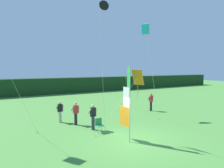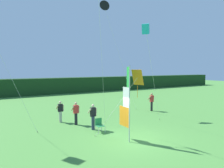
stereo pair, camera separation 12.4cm
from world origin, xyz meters
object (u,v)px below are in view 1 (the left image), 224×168
person_far_left (76,113)px  kite_cyan_box_1 (146,30)px  person_far_right (151,101)px  folding_chair (99,124)px  kite_orange_diamond_0 (136,80)px  person_mid_field (60,111)px  banner_flag (127,105)px  kite_black_delta_3 (104,6)px  person_near_banner (93,116)px

person_far_left → kite_cyan_box_1: bearing=-42.4°
person_far_right → folding_chair: person_far_right is taller
person_far_left → kite_orange_diamond_0: (1.83, -4.84, 2.62)m
person_far_left → person_mid_field: bearing=121.4°
kite_cyan_box_1 → banner_flag: bearing=-152.8°
kite_orange_diamond_0 → kite_cyan_box_1: kite_cyan_box_1 is taller
person_far_left → kite_black_delta_3: (3.95, 2.90, 8.98)m
kite_orange_diamond_0 → person_far_left: bearing=110.8°
person_far_right → folding_chair: 8.14m
person_near_banner → kite_orange_diamond_0: (1.26, -3.10, 2.58)m
person_mid_field → folding_chair: bearing=-68.0°
banner_flag → kite_cyan_box_1: kite_cyan_box_1 is taller
banner_flag → kite_cyan_box_1: 5.36m
banner_flag → person_far_left: 4.92m
person_far_left → kite_cyan_box_1: (3.70, -3.38, 5.83)m
kite_black_delta_3 → person_near_banner: bearing=-126.1°
person_near_banner → kite_black_delta_3: 10.62m
kite_orange_diamond_0 → kite_black_delta_3: size_ratio=0.39×
kite_orange_diamond_0 → person_far_right: bearing=42.4°
person_near_banner → kite_black_delta_3: size_ratio=0.17×
kite_orange_diamond_0 → kite_cyan_box_1: size_ratio=0.57×
person_far_right → folding_chair: (-7.42, -3.33, -0.42)m
person_mid_field → person_far_left: bearing=-58.6°
person_near_banner → person_far_right: bearing=19.4°
folding_chair → kite_cyan_box_1: bearing=-18.0°
banner_flag → person_far_right: (6.79, 5.51, -1.14)m
person_far_right → kite_cyan_box_1: kite_cyan_box_1 is taller
person_near_banner → person_far_left: person_near_banner is taller
person_mid_field → kite_black_delta_3: (4.73, 1.62, 9.00)m
person_mid_field → folding_chair: (1.49, -3.69, -0.36)m
person_mid_field → banner_flag: bearing=-70.1°
banner_flag → person_near_banner: size_ratio=2.49×
person_far_left → person_far_right: size_ratio=0.96×
folding_chair → kite_black_delta_3: kite_black_delta_3 is taller
person_far_right → person_near_banner: bearing=-160.6°
person_far_right → kite_orange_diamond_0: 8.91m
person_far_left → kite_orange_diamond_0: size_ratio=0.41×
banner_flag → person_far_right: size_ratio=2.47×
folding_chair → kite_cyan_box_1: kite_cyan_box_1 is taller
person_near_banner → person_mid_field: size_ratio=1.06×
kite_orange_diamond_0 → kite_black_delta_3: 10.24m
person_mid_field → kite_orange_diamond_0: (2.62, -6.12, 2.64)m
person_far_left → folding_chair: size_ratio=1.89×
person_far_left → kite_orange_diamond_0: kite_orange_diamond_0 is taller
person_far_right → kite_cyan_box_1: (-4.43, -4.30, 5.79)m
kite_cyan_box_1 → kite_black_delta_3: 7.02m
person_far_right → kite_black_delta_3: bearing=154.7°
kite_orange_diamond_0 → person_mid_field: bearing=113.2°
banner_flag → kite_black_delta_3: 11.12m
person_mid_field → person_far_right: person_far_right is taller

